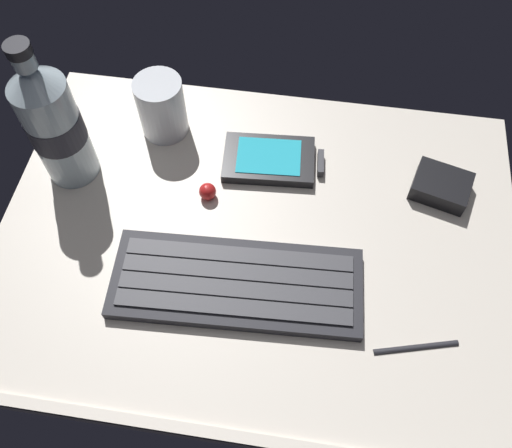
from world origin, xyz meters
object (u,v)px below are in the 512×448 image
juice_cup (162,109)px  charger_block (441,186)px  water_bottle (54,123)px  handheld_device (274,160)px  stylus_pen (417,347)px  trackball_mouse (208,191)px  keyboard (237,283)px

juice_cup → charger_block: 37.97cm
charger_block → water_bottle: bearing=-175.8°
charger_block → handheld_device: bearing=176.5°
handheld_device → water_bottle: water_bottle is taller
handheld_device → stylus_pen: (18.83, -22.85, -0.38)cm
handheld_device → juice_cup: (-15.71, 3.87, 3.18)cm
handheld_device → stylus_pen: size_ratio=1.39×
juice_cup → stylus_pen: (34.54, -26.72, -3.56)cm
juice_cup → trackball_mouse: size_ratio=3.86×
keyboard → charger_block: 29.23cm
handheld_device → charger_block: 21.85cm
juice_cup → keyboard: bearing=-58.2°
trackball_mouse → juice_cup: bearing=127.8°
charger_block → stylus_pen: bearing=-97.9°
water_bottle → stylus_pen: 49.14cm
water_bottle → stylus_pen: size_ratio=2.19×
charger_block → trackball_mouse: 29.91cm
juice_cup → water_bottle: (-10.34, -8.69, 5.10)cm
handheld_device → trackball_mouse: (-7.66, -6.51, 0.37)cm
water_bottle → trackball_mouse: bearing=-5.3°
handheld_device → trackball_mouse: bearing=-139.6°
charger_block → stylus_pen: charger_block is taller
keyboard → charger_block: size_ratio=4.22×
handheld_device → juice_cup: bearing=166.1°
trackball_mouse → water_bottle: bearing=174.7°
water_bottle → charger_block: bearing=4.2°
keyboard → juice_cup: bearing=121.8°
keyboard → handheld_device: bearing=84.1°
handheld_device → juice_cup: size_ratio=1.55×
keyboard → juice_cup: 26.41cm
juice_cup → trackball_mouse: (8.05, -10.38, -2.81)cm
trackball_mouse → stylus_pen: (26.49, -16.34, -0.75)cm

